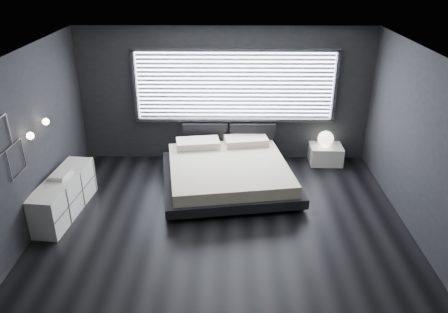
{
  "coord_description": "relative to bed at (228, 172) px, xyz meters",
  "views": [
    {
      "loc": [
        0.08,
        -5.93,
        4.08
      ],
      "look_at": [
        0.0,
        0.85,
        0.9
      ],
      "focal_mm": 35.0,
      "sensor_mm": 36.0,
      "label": 1
    }
  ],
  "objects": [
    {
      "name": "dresser",
      "position": [
        -2.79,
        -1.01,
        0.04
      ],
      "size": [
        0.63,
        1.71,
        0.67
      ],
      "color": "white",
      "rests_on": "ground"
    },
    {
      "name": "sconce_far",
      "position": [
        -2.95,
        -0.82,
        1.31
      ],
      "size": [
        0.18,
        0.11,
        0.11
      ],
      "color": "silver",
      "rests_on": "ground"
    },
    {
      "name": "wall_art_upper",
      "position": [
        -3.05,
        -2.02,
        1.56
      ],
      "size": [
        0.01,
        0.48,
        0.48
      ],
      "color": "#47474C",
      "rests_on": "ground"
    },
    {
      "name": "orb_lamp",
      "position": [
        2.03,
        1.02,
        0.26
      ],
      "size": [
        0.33,
        0.33,
        0.33
      ],
      "primitive_type": "sphere",
      "color": "white",
      "rests_on": "nightstand"
    },
    {
      "name": "headboard",
      "position": [
        0.01,
        1.17,
        0.28
      ],
      "size": [
        1.96,
        0.16,
        0.52
      ],
      "color": "black",
      "rests_on": "ground"
    },
    {
      "name": "sconce_near",
      "position": [
        -2.95,
        -1.42,
        1.31
      ],
      "size": [
        0.18,
        0.11,
        0.11
      ],
      "color": "silver",
      "rests_on": "ground"
    },
    {
      "name": "room",
      "position": [
        -0.07,
        -1.47,
        1.11
      ],
      "size": [
        6.04,
        6.0,
        2.8
      ],
      "color": "black",
      "rests_on": "ground"
    },
    {
      "name": "book_stack",
      "position": [
        -2.81,
        -0.98,
        0.41
      ],
      "size": [
        0.34,
        0.41,
        0.08
      ],
      "color": "silver",
      "rests_on": "dresser"
    },
    {
      "name": "window",
      "position": [
        0.13,
        1.23,
        1.32
      ],
      "size": [
        4.14,
        0.09,
        1.52
      ],
      "color": "white",
      "rests_on": "ground"
    },
    {
      "name": "wall_art_lower",
      "position": [
        -3.05,
        -1.77,
        1.09
      ],
      "size": [
        0.01,
        0.48,
        0.48
      ],
      "color": "#47474C",
      "rests_on": "ground"
    },
    {
      "name": "bed",
      "position": [
        0.0,
        0.0,
        0.0
      ],
      "size": [
        2.76,
        2.67,
        0.63
      ],
      "color": "black",
      "rests_on": "ground"
    },
    {
      "name": "nightstand",
      "position": [
        2.06,
        1.03,
        -0.1
      ],
      "size": [
        0.68,
        0.57,
        0.39
      ],
      "primitive_type": "cube",
      "rotation": [
        0.0,
        0.0,
        -0.02
      ],
      "color": "white",
      "rests_on": "ground"
    }
  ]
}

